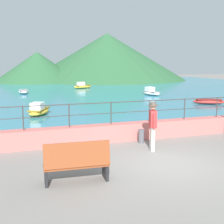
% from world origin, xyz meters
% --- Properties ---
extents(ground_plane, '(120.00, 120.00, 0.00)m').
position_xyz_m(ground_plane, '(0.00, 0.00, 0.00)').
color(ground_plane, slate).
extents(promenade_wall, '(20.00, 0.56, 0.70)m').
position_xyz_m(promenade_wall, '(0.00, 3.20, 0.35)').
color(promenade_wall, '#BC605B').
rests_on(promenade_wall, ground).
extents(railing, '(18.44, 0.04, 0.90)m').
position_xyz_m(railing, '(0.00, 3.20, 1.32)').
color(railing, '#383330').
rests_on(railing, promenade_wall).
extents(lake_water, '(64.00, 44.32, 0.06)m').
position_xyz_m(lake_water, '(0.00, 25.84, 0.03)').
color(lake_water, teal).
rests_on(lake_water, ground).
extents(hill_main, '(28.09, 28.09, 8.19)m').
position_xyz_m(hill_main, '(12.13, 44.05, 4.09)').
color(hill_main, '#285633').
rests_on(hill_main, ground).
extents(hill_secondary, '(13.94, 13.94, 4.74)m').
position_xyz_m(hill_secondary, '(-0.31, 41.52, 2.37)').
color(hill_secondary, '#285633').
rests_on(hill_secondary, ground).
extents(bench_main, '(1.73, 0.66, 1.13)m').
position_xyz_m(bench_main, '(-3.02, -0.50, 0.56)').
color(bench_main, brown).
rests_on(bench_main, ground).
extents(person_walking, '(0.38, 0.56, 1.75)m').
position_xyz_m(person_walking, '(0.15, 1.51, 0.98)').
color(person_walking, beige).
rests_on(person_walking, ground).
extents(bollard, '(0.24, 0.24, 0.53)m').
position_xyz_m(bollard, '(0.21, 2.60, 0.27)').
color(bollard, '#4C4C51').
rests_on(bollard, ground).
extents(boat_1, '(0.94, 2.31, 0.36)m').
position_xyz_m(boat_1, '(-3.35, 23.16, 0.26)').
color(boat_1, white).
rests_on(boat_1, lake_water).
extents(boat_2, '(1.29, 2.42, 0.76)m').
position_xyz_m(boat_2, '(8.03, 17.69, 0.33)').
color(boat_2, white).
rests_on(boat_2, lake_water).
extents(boat_3, '(2.45, 1.90, 0.36)m').
position_xyz_m(boat_3, '(9.35, 10.71, 0.26)').
color(boat_3, red).
rests_on(boat_3, lake_water).
extents(boat_5, '(1.79, 2.46, 0.76)m').
position_xyz_m(boat_5, '(-3.04, 10.05, 0.33)').
color(boat_5, gold).
rests_on(boat_5, lake_water).
extents(boat_7, '(2.45, 1.46, 0.76)m').
position_xyz_m(boat_7, '(3.57, 27.04, 0.33)').
color(boat_7, gold).
rests_on(boat_7, lake_water).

